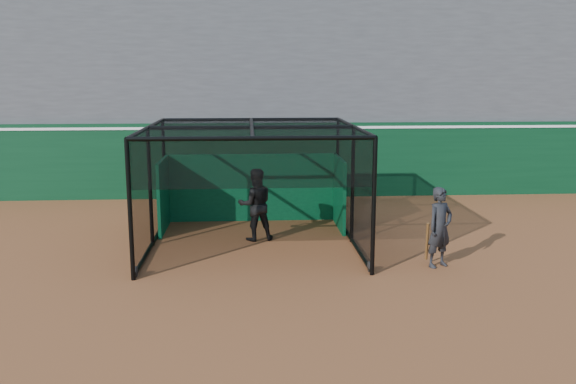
{
  "coord_description": "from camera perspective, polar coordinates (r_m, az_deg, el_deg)",
  "views": [
    {
      "loc": [
        0.21,
        -11.83,
        4.08
      ],
      "look_at": [
        1.11,
        2.0,
        1.4
      ],
      "focal_mm": 38.0,
      "sensor_mm": 36.0,
      "label": 1
    }
  ],
  "objects": [
    {
      "name": "grandstand",
      "position": [
        24.11,
        -4.3,
        11.85
      ],
      "size": [
        50.0,
        7.85,
        8.95
      ],
      "color": "#4C4C4F",
      "rests_on": "ground"
    },
    {
      "name": "batter",
      "position": [
        15.14,
        -3.06,
        -1.18
      ],
      "size": [
        0.98,
        0.82,
        1.81
      ],
      "primitive_type": "imported",
      "rotation": [
        0.0,
        0.0,
        3.31
      ],
      "color": "black",
      "rests_on": "ground"
    },
    {
      "name": "outfield_wall",
      "position": [
        20.52,
        -4.27,
        3.09
      ],
      "size": [
        50.0,
        0.5,
        2.5
      ],
      "color": "#09331A",
      "rests_on": "ground"
    },
    {
      "name": "ground",
      "position": [
        12.51,
        -4.51,
        -8.12
      ],
      "size": [
        120.0,
        120.0,
        0.0
      ],
      "primitive_type": "plane",
      "color": "brown",
      "rests_on": "ground"
    },
    {
      "name": "on_deck_player",
      "position": [
        13.42,
        14.01,
        -3.24
      ],
      "size": [
        0.75,
        0.66,
        1.74
      ],
      "color": "black",
      "rests_on": "ground"
    },
    {
      "name": "batting_cage",
      "position": [
        14.71,
        -3.35,
        0.52
      ],
      "size": [
        4.97,
        5.16,
        2.85
      ],
      "color": "black",
      "rests_on": "ground"
    }
  ]
}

